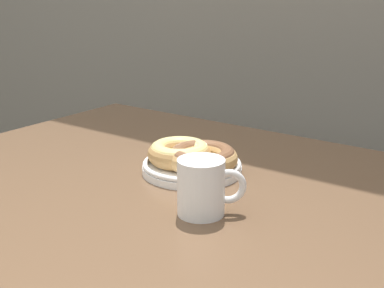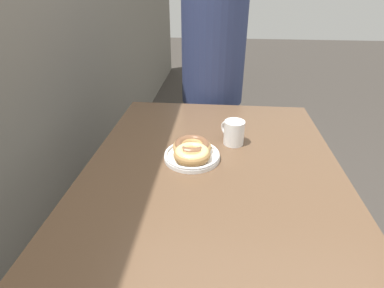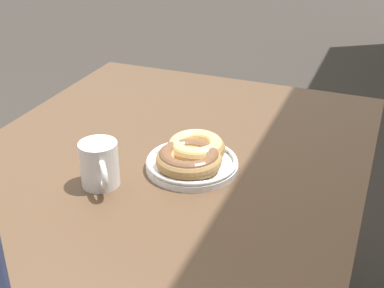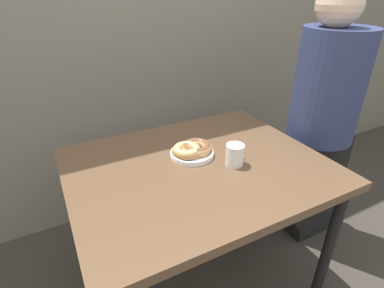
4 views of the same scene
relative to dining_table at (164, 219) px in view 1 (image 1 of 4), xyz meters
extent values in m
cube|color=brown|center=(0.00, 0.00, 0.06)|extent=(1.10, 0.88, 0.04)
cylinder|color=black|center=(-0.49, 0.38, -0.31)|extent=(0.05, 0.05, 0.70)
cylinder|color=white|center=(0.01, 0.08, 0.08)|extent=(0.20, 0.20, 0.01)
torus|color=white|center=(0.01, 0.08, 0.10)|extent=(0.20, 0.20, 0.01)
torus|color=tan|center=(0.03, 0.08, 0.11)|extent=(0.17, 0.17, 0.04)
torus|color=brown|center=(0.03, 0.08, 0.12)|extent=(0.16, 0.16, 0.03)
torus|color=#B2844C|center=(-0.02, 0.07, 0.11)|extent=(0.18, 0.18, 0.04)
torus|color=#E0D17F|center=(-0.02, 0.07, 0.12)|extent=(0.17, 0.17, 0.03)
cylinder|color=white|center=(0.14, -0.07, 0.12)|extent=(0.08, 0.08, 0.10)
cylinder|color=#382114|center=(0.14, -0.07, 0.17)|extent=(0.06, 0.06, 0.00)
torus|color=white|center=(0.17, -0.05, 0.12)|extent=(0.05, 0.05, 0.06)
camera|label=1|loc=(0.61, -0.74, 0.45)|focal=50.00mm
camera|label=2|loc=(-0.91, -0.01, 0.65)|focal=28.00mm
camera|label=3|loc=(0.95, 0.45, 0.66)|focal=50.00mm
camera|label=4|loc=(-0.54, -0.97, 0.77)|focal=28.00mm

